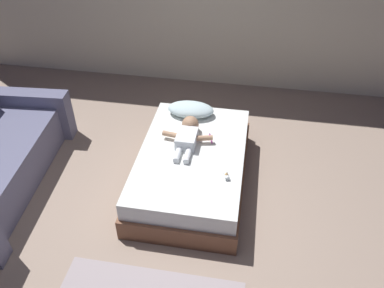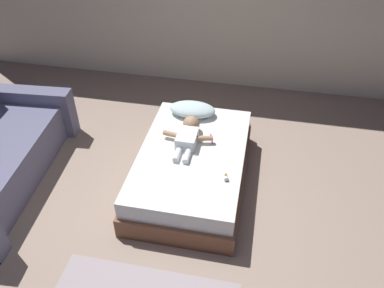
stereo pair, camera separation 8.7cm
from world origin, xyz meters
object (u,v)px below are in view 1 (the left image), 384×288
baby_bottle (226,176)px  bed (192,167)px  baby (188,134)px  toothbrush (211,138)px  pillow (191,109)px

baby_bottle → bed: bearing=139.9°
baby → toothbrush: (0.24, 0.07, -0.06)m
bed → pillow: size_ratio=3.33×
baby → baby_bottle: 0.69m
pillow → toothbrush: size_ratio=3.24×
bed → baby: size_ratio=2.76×
pillow → baby_bottle: 1.12m
baby → toothbrush: bearing=16.1°
baby → pillow: bearing=96.1°
bed → baby_bottle: 0.56m
bed → baby: baby is taller
toothbrush → bed: bearing=-122.0°
bed → baby: (-0.08, 0.19, 0.29)m
bed → toothbrush: toothbrush is taller
toothbrush → baby: bearing=-163.9°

